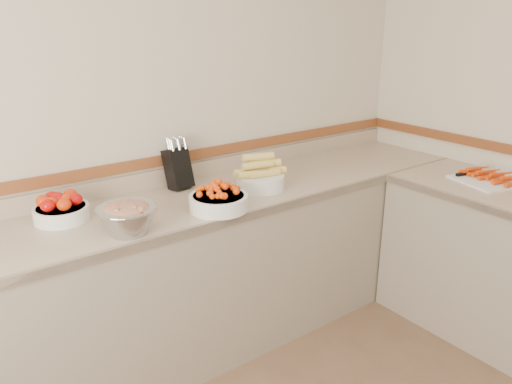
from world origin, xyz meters
TOP-DOWN VIEW (x-y plane):
  - back_wall at (0.00, 2.00)m, footprint 4.00×0.00m
  - counter_back at (0.00, 1.68)m, footprint 4.00×0.65m
  - knife_block at (0.21, 1.90)m, footprint 0.14×0.16m
  - tomato_bowl at (-0.47, 1.81)m, footprint 0.26×0.26m
  - cherry_tomato_bowl at (0.21, 1.48)m, footprint 0.30×0.30m
  - corn_bowl at (0.57, 1.61)m, footprint 0.30×0.27m
  - rhubarb_bowl at (-0.27, 1.47)m, footprint 0.27×0.27m
  - cutting_board at (1.77, 0.91)m, footprint 0.49×0.42m

SIDE VIEW (x-z plane):
  - counter_back at x=0.00m, z-range -0.09..0.99m
  - cutting_board at x=1.77m, z-range 0.89..0.95m
  - cherry_tomato_bowl at x=0.21m, z-range 0.87..1.03m
  - tomato_bowl at x=-0.47m, z-range 0.89..1.02m
  - corn_bowl at x=0.57m, z-range 0.87..1.07m
  - rhubarb_bowl at x=-0.27m, z-range 0.90..1.05m
  - knife_block at x=0.21m, z-range 0.87..1.17m
  - back_wall at x=0.00m, z-range -0.70..3.30m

